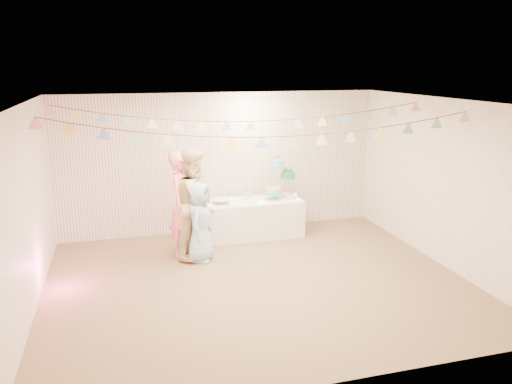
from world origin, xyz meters
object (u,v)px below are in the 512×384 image
object	(u,v)px
person_adult_a	(183,205)
person_child	(200,222)
table	(252,218)
cake_stand	(280,174)
person_adult_b	(195,203)

from	to	relation	value
person_adult_a	person_child	bearing A→B (deg)	-111.30
table	cake_stand	world-z (taller)	cake_stand
person_adult_b	person_child	world-z (taller)	person_adult_b
person_adult_b	cake_stand	bearing A→B (deg)	-44.58
table	cake_stand	bearing A→B (deg)	5.19
person_child	person_adult_a	bearing A→B (deg)	64.61
person_adult_a	person_adult_b	world-z (taller)	person_adult_b
person_child	table	bearing A→B (deg)	-23.93
table	person_child	size ratio (longest dim) A/B	1.40
person_adult_b	table	bearing A→B (deg)	-37.16
person_child	cake_stand	bearing A→B (deg)	-33.32
table	person_adult_a	xyz separation A→B (m)	(-1.33, -0.64, 0.54)
person_adult_a	person_adult_b	size ratio (longest dim) A/B	0.97
person_adult_a	person_child	distance (m)	0.43
table	person_adult_b	xyz separation A→B (m)	(-1.15, -0.68, 0.57)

